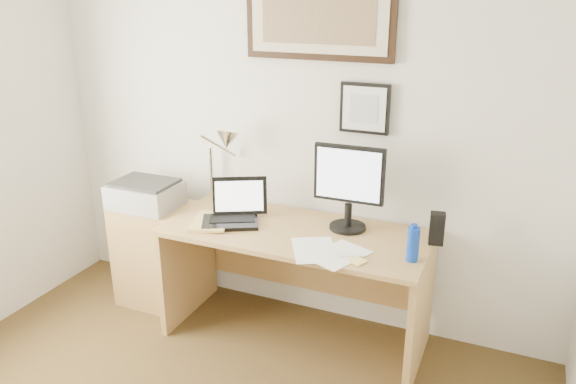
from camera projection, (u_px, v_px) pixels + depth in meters
The scene contains 17 objects.
wall_back at pixel (296, 133), 3.57m from camera, with size 3.50×0.02×2.50m, color silver.
side_cabinet at pixel (157, 253), 3.94m from camera, with size 0.50×0.40×0.73m, color #A67C45.
water_bottle at pixel (413, 244), 2.97m from camera, with size 0.07×0.07×0.19m, color #0D37B5.
bottle_cap at pixel (415, 226), 2.93m from camera, with size 0.03×0.03×0.02m, color #0D37B5.
speaker at pixel (437, 229), 3.16m from camera, with size 0.08×0.07×0.19m, color black.
paper_sheet_a at pixel (314, 250), 3.12m from camera, with size 0.23×0.33×0.00m, color white.
paper_sheet_b at pixel (338, 255), 3.05m from camera, with size 0.23×0.33×0.00m, color white.
sticky_pad at pixel (358, 261), 2.97m from camera, with size 0.08×0.08×0.01m, color #FDE078.
marker_pen at pixel (350, 256), 3.03m from camera, with size 0.02×0.02×0.14m, color white.
book at pixel (193, 221), 3.47m from camera, with size 0.22×0.31×0.02m, color #D8BB65.
desk at pixel (300, 259), 3.52m from camera, with size 1.60×0.70×0.75m.
laptop at pixel (234, 212), 3.48m from camera, with size 0.41×0.43×0.26m.
lcd_monitor at pixel (349, 184), 3.29m from camera, with size 0.42×0.22×0.52m.
printer at pixel (145, 194), 3.76m from camera, with size 0.44×0.34×0.18m.
desk_lamp at pixel (226, 143), 3.58m from camera, with size 0.29×0.27×0.53m.
picture_large at pixel (318, 19), 3.25m from camera, with size 0.92×0.04×0.47m.
picture_small at pixel (365, 108), 3.31m from camera, with size 0.30×0.03×0.30m.
Camera 1 is at (1.33, -1.22, 2.12)m, focal length 35.00 mm.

